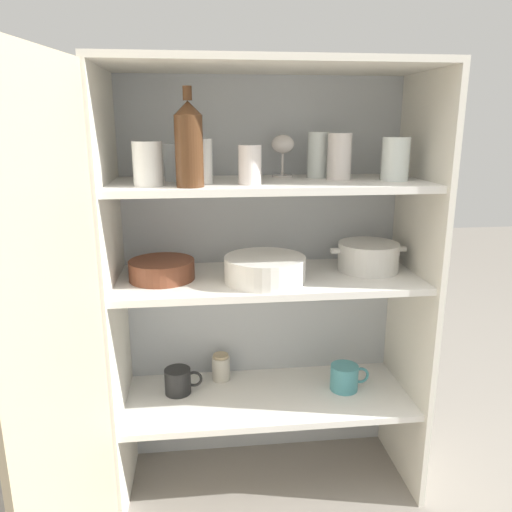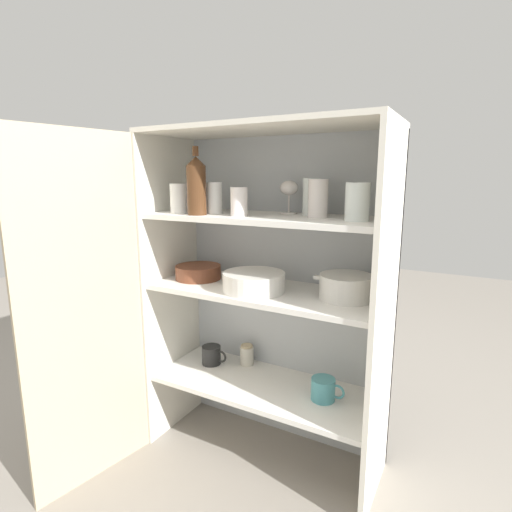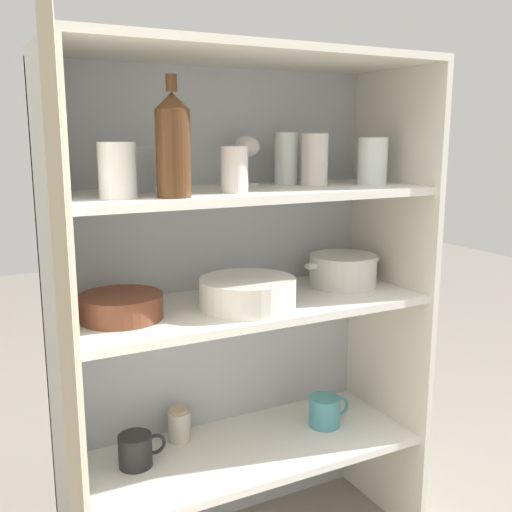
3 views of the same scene
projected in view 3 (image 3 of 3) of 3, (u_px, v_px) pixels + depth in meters
name	position (u px, v px, depth m)	size (l,w,h in m)	color
cupboard_back_panel	(218.00, 307.00, 1.67)	(0.93, 0.02, 1.29)	#B2B7BC
cupboard_side_left	(61.00, 355.00, 1.31)	(0.02, 0.38, 1.29)	silver
cupboard_side_right	(388.00, 302.00, 1.72)	(0.02, 0.38, 1.29)	silver
cupboard_top_panel	(246.00, 55.00, 1.38)	(0.93, 0.38, 0.02)	silver
shelf_board_lower	(247.00, 450.00, 1.58)	(0.89, 0.34, 0.02)	white
shelf_board_middle	(246.00, 306.00, 1.50)	(0.89, 0.34, 0.02)	white
shelf_board_upper	(246.00, 193.00, 1.45)	(0.89, 0.34, 0.02)	white
cupboard_door	(76.00, 446.00, 0.92)	(0.10, 0.46, 1.29)	tan
tumbler_glass_0	(234.00, 169.00, 1.34)	(0.06, 0.06, 0.10)	silver
tumbler_glass_1	(175.00, 167.00, 1.31)	(0.06, 0.06, 0.12)	white
tumbler_glass_2	(315.00, 160.00, 1.54)	(0.07, 0.07, 0.13)	silver
tumbler_glass_3	(372.00, 161.00, 1.56)	(0.08, 0.08, 0.12)	white
tumbler_glass_4	(286.00, 159.00, 1.57)	(0.06, 0.06, 0.13)	white
tumbler_glass_5	(136.00, 169.00, 1.35)	(0.08, 0.08, 0.10)	white
tumbler_glass_6	(117.00, 170.00, 1.22)	(0.08, 0.08, 0.11)	white
wine_glass_0	(247.00, 150.00, 1.54)	(0.07, 0.07, 0.13)	silver
wine_bottle	(173.00, 144.00, 1.23)	(0.07, 0.07, 0.25)	#4C2D19
plate_stack_white	(248.00, 293.00, 1.45)	(0.23, 0.23, 0.07)	white
mixing_bowl_large	(121.00, 305.00, 1.36)	(0.19, 0.19, 0.06)	brown
casserole_dish	(343.00, 270.00, 1.66)	(0.24, 0.19, 0.09)	silver
coffee_mug_primary	(136.00, 450.00, 1.48)	(0.12, 0.08, 0.08)	black
coffee_mug_extra_1	(325.00, 411.00, 1.69)	(0.13, 0.09, 0.08)	teal
storage_jar	(179.00, 425.00, 1.61)	(0.06, 0.06, 0.09)	beige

